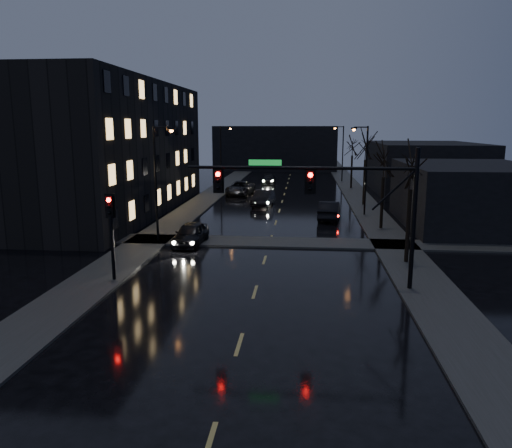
% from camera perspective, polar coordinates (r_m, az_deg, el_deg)
% --- Properties ---
extents(ground, '(160.00, 160.00, 0.00)m').
position_cam_1_polar(ground, '(17.33, -2.82, -16.32)').
color(ground, black).
rests_on(ground, ground).
extents(sidewalk_left, '(3.00, 140.00, 0.12)m').
position_cam_1_polar(sidewalk_left, '(51.97, -6.56, 2.28)').
color(sidewalk_left, '#2D2D2B').
rests_on(sidewalk_left, ground).
extents(sidewalk_right, '(3.00, 140.00, 0.12)m').
position_cam_1_polar(sidewalk_right, '(51.21, 12.40, 1.96)').
color(sidewalk_right, '#2D2D2B').
rests_on(sidewalk_right, ground).
extents(sidewalk_cross, '(40.00, 3.00, 0.12)m').
position_cam_1_polar(sidewalk_cross, '(34.71, 1.57, -2.08)').
color(sidewalk_cross, '#2D2D2B').
rests_on(sidewalk_cross, ground).
extents(apartment_block, '(12.00, 30.00, 12.00)m').
position_cam_1_polar(apartment_block, '(49.00, -17.24, 8.31)').
color(apartment_block, black).
rests_on(apartment_block, ground).
extents(commercial_right_near, '(10.00, 14.00, 5.00)m').
position_cam_1_polar(commercial_right_near, '(43.62, 23.11, 3.01)').
color(commercial_right_near, black).
rests_on(commercial_right_near, ground).
extents(commercial_right_far, '(12.00, 18.00, 6.00)m').
position_cam_1_polar(commercial_right_far, '(65.09, 18.65, 6.15)').
color(commercial_right_far, black).
rests_on(commercial_right_far, ground).
extents(far_block, '(22.00, 10.00, 8.00)m').
position_cam_1_polar(far_block, '(93.45, 2.27, 8.67)').
color(far_block, black).
rests_on(far_block, ground).
extents(signal_mast, '(11.11, 0.41, 7.00)m').
position_cam_1_polar(signal_mast, '(24.46, 9.13, 3.66)').
color(signal_mast, black).
rests_on(signal_mast, ground).
extents(signal_pole_left, '(0.35, 0.41, 4.53)m').
position_cam_1_polar(signal_pole_left, '(26.58, -16.22, -0.11)').
color(signal_pole_left, black).
rests_on(signal_pole_left, ground).
extents(tree_near, '(3.52, 3.52, 8.08)m').
position_cam_1_polar(tree_near, '(29.90, 17.43, 7.23)').
color(tree_near, black).
rests_on(tree_near, ground).
extents(tree_mid_a, '(3.30, 3.30, 7.58)m').
position_cam_1_polar(tree_mid_a, '(39.74, 14.46, 7.66)').
color(tree_mid_a, black).
rests_on(tree_mid_a, ground).
extents(tree_mid_b, '(3.74, 3.74, 8.59)m').
position_cam_1_polar(tree_mid_b, '(51.59, 12.46, 9.34)').
color(tree_mid_b, black).
rests_on(tree_mid_b, ground).
extents(tree_far, '(3.43, 3.43, 7.88)m').
position_cam_1_polar(tree_far, '(65.53, 10.99, 9.24)').
color(tree_far, black).
rests_on(tree_far, ground).
extents(streetlight_l_near, '(1.53, 0.28, 8.00)m').
position_cam_1_polar(streetlight_l_near, '(34.80, -11.06, 5.62)').
color(streetlight_l_near, black).
rests_on(streetlight_l_near, ground).
extents(streetlight_l_far, '(1.53, 0.28, 8.00)m').
position_cam_1_polar(streetlight_l_far, '(61.10, -3.85, 8.08)').
color(streetlight_l_far, black).
rests_on(streetlight_l_far, ground).
extents(streetlight_r_mid, '(1.53, 0.28, 8.00)m').
position_cam_1_polar(streetlight_r_mid, '(45.63, 12.23, 6.84)').
color(streetlight_r_mid, black).
rests_on(streetlight_r_mid, ground).
extents(streetlight_r_far, '(1.53, 0.28, 8.00)m').
position_cam_1_polar(streetlight_r_far, '(73.47, 9.73, 8.46)').
color(streetlight_r_far, black).
rests_on(streetlight_r_far, ground).
extents(oncoming_car_a, '(2.04, 4.56, 1.52)m').
position_cam_1_polar(oncoming_car_a, '(34.28, -7.49, -1.14)').
color(oncoming_car_a, black).
rests_on(oncoming_car_a, ground).
extents(oncoming_car_b, '(2.22, 4.98, 1.59)m').
position_cam_1_polar(oncoming_car_b, '(50.87, 0.83, 2.99)').
color(oncoming_car_b, black).
rests_on(oncoming_car_b, ground).
extents(oncoming_car_c, '(3.21, 5.93, 1.58)m').
position_cam_1_polar(oncoming_car_c, '(59.18, -1.82, 4.13)').
color(oncoming_car_c, black).
rests_on(oncoming_car_c, ground).
extents(oncoming_car_d, '(1.90, 4.52, 1.30)m').
position_cam_1_polar(oncoming_car_d, '(70.37, 1.48, 5.14)').
color(oncoming_car_d, black).
rests_on(oncoming_car_d, ground).
extents(lead_car, '(2.22, 5.01, 1.60)m').
position_cam_1_polar(lead_car, '(43.79, 8.37, 1.56)').
color(lead_car, black).
rests_on(lead_car, ground).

